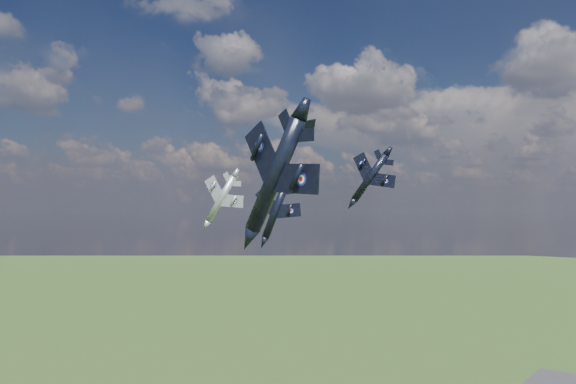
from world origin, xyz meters
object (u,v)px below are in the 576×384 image
Objects in this scene: jet_left_silver at (221,199)px; jet_high_navy at (370,177)px; jet_right_navy at (275,175)px; jet_lead_navy at (276,211)px.

jet_high_navy is at bearing 23.46° from jet_left_silver.
jet_right_navy is 1.15× the size of jet_left_silver.
jet_right_navy is 55.15m from jet_left_silver.
jet_high_navy is at bearing 118.17° from jet_right_navy.
jet_lead_navy is 24.74m from jet_high_navy.
jet_high_navy is (3.66, 23.65, 6.29)m from jet_lead_navy.
jet_lead_navy is 0.88× the size of jet_high_navy.
jet_lead_navy is 39.44m from jet_right_navy.
jet_left_silver is (-42.09, 35.61, -0.91)m from jet_right_navy.
jet_lead_navy is 0.82× the size of jet_right_navy.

